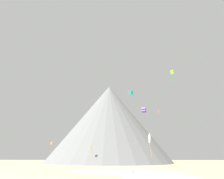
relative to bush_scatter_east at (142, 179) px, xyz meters
The scene contains 11 objects.
dune_midground 19.81m from the bush_scatter_east, 99.10° to the left, with size 27.50×18.27×1.75m, color beige.
bush_scatter_east is the anchor object (origin of this frame).
bush_near_left 10.97m from the bush_scatter_east, 94.96° to the left, with size 1.85×1.85×0.79m, color #477238.
rock_massif 90.95m from the bush_scatter_east, 97.02° to the left, with size 84.71×84.71×46.80m.
kite_indigo_mid 39.83m from the bush_scatter_east, 83.18° to the left, with size 1.74×1.82×1.68m.
kite_white_low 21.60m from the bush_scatter_east, 79.76° to the left, with size 0.80×2.46×5.84m.
kite_pink_mid 38.78m from the bush_scatter_east, 75.23° to the left, with size 0.50×0.94×1.47m.
kite_teal_mid 45.33m from the bush_scatter_east, 90.01° to the left, with size 1.80×1.77×5.46m.
kite_lime_high 56.40m from the bush_scatter_east, 67.57° to the left, with size 1.86×1.83×5.83m.
kite_gold_low 55.67m from the bush_scatter_east, 107.93° to the left, with size 0.80×0.83×3.49m.
kite_orange_low 47.95m from the bush_scatter_east, 126.91° to the left, with size 0.90×0.80×3.48m.
Camera 1 is at (5.10, -24.33, 3.44)m, focal length 30.85 mm.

